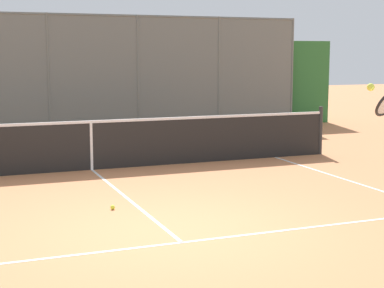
{
  "coord_description": "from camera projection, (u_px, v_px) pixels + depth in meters",
  "views": [
    {
      "loc": [
        2.48,
        7.17,
        2.24
      ],
      "look_at": [
        -0.46,
        -0.35,
        1.05
      ],
      "focal_mm": 57.9,
      "sensor_mm": 36.0,
      "label": 1
    }
  ],
  "objects": [
    {
      "name": "ground_plane",
      "position": [
        168.0,
        232.0,
        7.83
      ],
      "size": [
        60.0,
        60.0,
        0.0
      ],
      "primitive_type": "plane",
      "color": "#C67A4C"
    },
    {
      "name": "court_line_markings",
      "position": [
        192.0,
        250.0,
        7.07
      ],
      "size": [
        8.09,
        9.11,
        0.01
      ],
      "color": "white",
      "rests_on": "ground"
    },
    {
      "name": "fence_backdrop",
      "position": [
        46.0,
        87.0,
        17.19
      ],
      "size": [
        17.96,
        1.37,
        3.3
      ],
      "color": "slate",
      "rests_on": "ground"
    },
    {
      "name": "tennis_net",
      "position": [
        91.0,
        145.0,
        11.91
      ],
      "size": [
        10.4,
        0.09,
        1.07
      ],
      "color": "#2D2D2D",
      "rests_on": "ground"
    },
    {
      "name": "tennis_ball_by_sideline",
      "position": [
        113.0,
        207.0,
        8.93
      ],
      "size": [
        0.07,
        0.07,
        0.07
      ],
      "primitive_type": "sphere",
      "color": "#CCDB33",
      "rests_on": "ground"
    }
  ]
}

